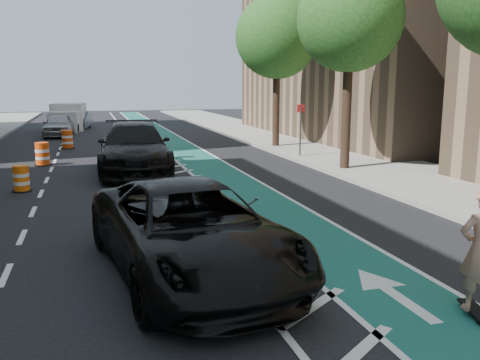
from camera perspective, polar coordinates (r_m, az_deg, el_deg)
name	(u,v)px	position (r m, az deg, el deg)	size (l,w,h in m)	color
ground	(182,258)	(10.16, -6.49, -8.73)	(120.00, 120.00, 0.00)	black
bike_lane	(213,170)	(20.27, -3.07, 1.11)	(2.00, 90.00, 0.01)	#1A5B54
buffer_strip	(175,172)	(19.98, -7.26, 0.90)	(1.40, 90.00, 0.01)	silver
sidewalk_right	(358,162)	(22.64, 13.15, 2.03)	(5.00, 90.00, 0.15)	gray
curb_right	(306,164)	(21.54, 7.47, 1.81)	(0.12, 90.00, 0.16)	gray
tree_r_c	(354,18)	(20.02, 12.63, 17.33)	(4.20, 4.20, 7.90)	#382619
tree_r_d	(277,37)	(27.28, 4.18, 15.70)	(4.20, 4.20, 7.90)	#382619
sign_post	(300,129)	(23.43, 6.80, 5.66)	(0.35, 0.08, 2.47)	#4C4C4C
skateboard	(476,311)	(8.45, 24.99, -13.18)	(0.45, 0.84, 0.11)	black
suv_near	(190,230)	(9.09, -5.64, -5.61)	(2.72, 5.91, 1.64)	black
suv_far	(134,148)	(20.22, -11.79, 3.58)	(2.66, 6.54, 1.90)	black
car_silver	(59,125)	(35.66, -19.70, 5.86)	(1.80, 4.46, 1.52)	#A8A9AE
car_grey	(79,120)	(41.41, -17.60, 6.43)	(1.40, 4.02, 1.32)	#56565A
box_truck	(68,118)	(39.87, -18.76, 6.58)	(2.66, 5.00, 1.99)	silver
barrel_a	(21,179)	(17.61, -23.34, 0.08)	(0.61, 0.61, 0.84)	orange
barrel_b	(42,155)	(22.99, -21.30, 2.67)	(0.71, 0.71, 0.97)	#FF4C0D
barrel_c	(67,140)	(28.62, -18.83, 4.28)	(0.72, 0.72, 0.99)	#E5480C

